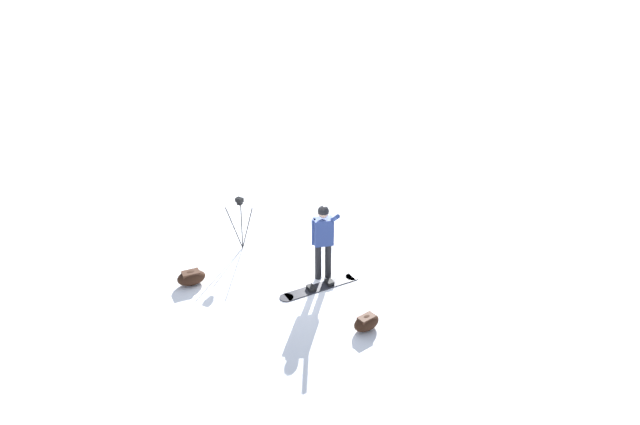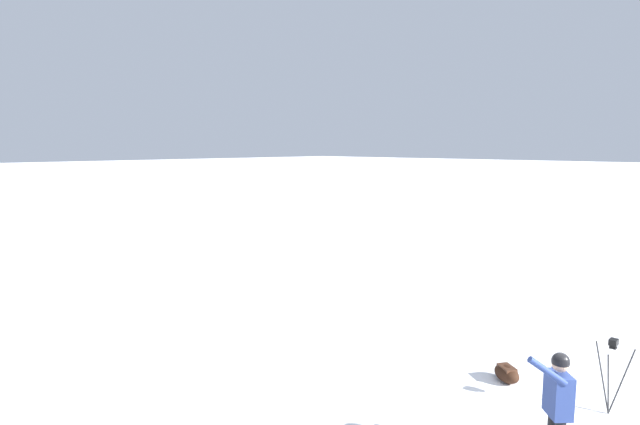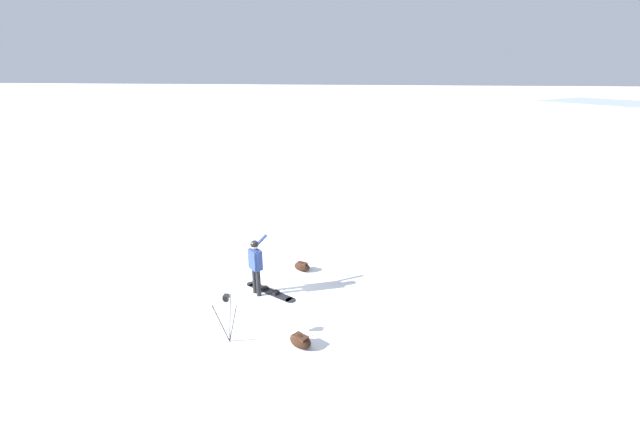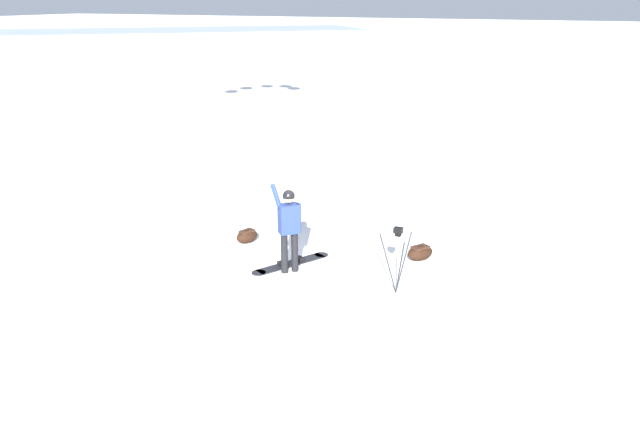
{
  "view_description": "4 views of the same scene",
  "coord_description": "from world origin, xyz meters",
  "px_view_note": "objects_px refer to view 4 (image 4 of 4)",
  "views": [
    {
      "loc": [
        9.25,
        6.19,
        6.97
      ],
      "look_at": [
        2.36,
        1.85,
        2.84
      ],
      "focal_mm": 32.57,
      "sensor_mm": 36.0,
      "label": 1
    },
    {
      "loc": [
        -2.1,
        7.63,
        4.5
      ],
      "look_at": [
        2.9,
        2.5,
        3.57
      ],
      "focal_mm": 29.17,
      "sensor_mm": 36.0,
      "label": 2
    },
    {
      "loc": [
        3.5,
        -9.83,
        6.4
      ],
      "look_at": [
        2.02,
        1.44,
        2.37
      ],
      "focal_mm": 23.08,
      "sensor_mm": 36.0,
      "label": 3
    },
    {
      "loc": [
        -10.68,
        -5.04,
        5.36
      ],
      "look_at": [
        1.06,
        0.29,
        1.06
      ],
      "focal_mm": 36.67,
      "sensor_mm": 36.0,
      "label": 4
    }
  ],
  "objects_px": {
    "snowboard": "(291,263)",
    "gear_bag_large": "(247,236)",
    "gear_bag_small": "(420,252)",
    "snowboarder": "(289,222)",
    "camera_tripod": "(398,246)"
  },
  "relations": [
    {
      "from": "snowboarder",
      "to": "camera_tripod",
      "type": "relative_size",
      "value": 1.34
    },
    {
      "from": "snowboard",
      "to": "gear_bag_large",
      "type": "relative_size",
      "value": 2.67
    },
    {
      "from": "gear_bag_large",
      "to": "gear_bag_small",
      "type": "height_order",
      "value": "gear_bag_small"
    },
    {
      "from": "snowboard",
      "to": "gear_bag_small",
      "type": "bearing_deg",
      "value": -60.56
    },
    {
      "from": "gear_bag_large",
      "to": "gear_bag_small",
      "type": "xyz_separation_m",
      "value": [
        0.64,
        -3.88,
        0.01
      ]
    },
    {
      "from": "camera_tripod",
      "to": "gear_bag_large",
      "type": "bearing_deg",
      "value": 73.92
    },
    {
      "from": "snowboard",
      "to": "gear_bag_large",
      "type": "bearing_deg",
      "value": 64.25
    },
    {
      "from": "snowboard",
      "to": "gear_bag_large",
      "type": "xyz_separation_m",
      "value": [
        0.72,
        1.48,
        0.14
      ]
    },
    {
      "from": "gear_bag_small",
      "to": "camera_tripod",
      "type": "bearing_deg",
      "value": -178.54
    },
    {
      "from": "camera_tripod",
      "to": "gear_bag_small",
      "type": "height_order",
      "value": "camera_tripod"
    },
    {
      "from": "snowboard",
      "to": "gear_bag_small",
      "type": "relative_size",
      "value": 2.37
    },
    {
      "from": "snowboard",
      "to": "gear_bag_small",
      "type": "height_order",
      "value": "gear_bag_small"
    },
    {
      "from": "gear_bag_large",
      "to": "camera_tripod",
      "type": "relative_size",
      "value": 0.48
    },
    {
      "from": "snowboarder",
      "to": "gear_bag_small",
      "type": "xyz_separation_m",
      "value": [
        1.7,
        -2.25,
        -0.9
      ]
    },
    {
      "from": "gear_bag_large",
      "to": "gear_bag_small",
      "type": "relative_size",
      "value": 0.89
    }
  ]
}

